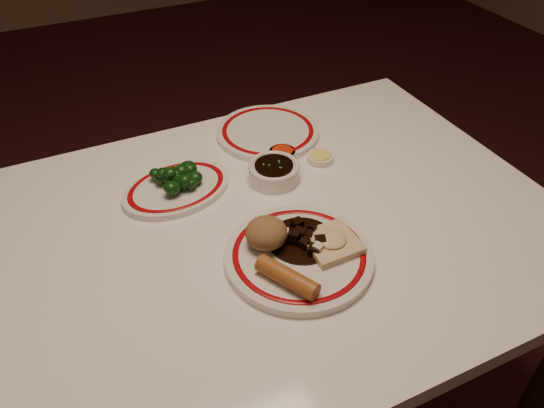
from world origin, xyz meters
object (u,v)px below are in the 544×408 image
at_px(main_plate, 299,256).
at_px(fried_wonton, 331,242).
at_px(broccoli_plate, 177,188).
at_px(stirfry_heap, 302,237).
at_px(broccoli_pile, 178,177).
at_px(spring_roll, 287,277).
at_px(rice_mound, 266,233).
at_px(dining_table, 274,253).
at_px(soy_bowl, 274,173).

distance_m(main_plate, fried_wonton, 0.07).
bearing_deg(main_plate, broccoli_plate, 115.72).
bearing_deg(stirfry_heap, broccoli_pile, 119.90).
bearing_deg(spring_roll, rice_mound, 57.54).
height_order(rice_mound, spring_roll, rice_mound).
height_order(fried_wonton, broccoli_plate, fried_wonton).
xyz_separation_m(main_plate, stirfry_heap, (0.02, 0.03, 0.02)).
bearing_deg(rice_mound, main_plate, -47.20).
bearing_deg(stirfry_heap, dining_table, 99.81).
distance_m(main_plate, broccoli_pile, 0.34).
xyz_separation_m(dining_table, fried_wonton, (0.06, -0.13, 0.12)).
relative_size(rice_mound, stirfry_heap, 0.61).
xyz_separation_m(broccoli_plate, soy_bowl, (0.22, -0.05, 0.01)).
height_order(dining_table, broccoli_pile, broccoli_pile).
bearing_deg(dining_table, fried_wonton, -64.95).
bearing_deg(broccoli_plate, spring_roll, -75.86).
relative_size(dining_table, main_plate, 3.79).
relative_size(rice_mound, broccoli_plate, 0.29).
bearing_deg(main_plate, stirfry_heap, 53.57).
bearing_deg(dining_table, rice_mound, -125.02).
distance_m(main_plate, stirfry_heap, 0.04).
bearing_deg(stirfry_heap, soy_bowl, 78.06).
bearing_deg(fried_wonton, stirfry_heap, 140.26).
bearing_deg(spring_roll, main_plate, 19.58).
height_order(main_plate, stirfry_heap, stirfry_heap).
distance_m(rice_mound, soy_bowl, 0.23).
height_order(main_plate, spring_roll, spring_roll).
relative_size(broccoli_plate, broccoli_pile, 2.62).
xyz_separation_m(rice_mound, spring_roll, (-0.01, -0.11, -0.01)).
height_order(main_plate, broccoli_pile, broccoli_pile).
relative_size(main_plate, soy_bowl, 2.74).
distance_m(rice_mound, broccoli_plate, 0.28).
height_order(main_plate, soy_bowl, soy_bowl).
bearing_deg(broccoli_pile, soy_bowl, -14.56).
height_order(fried_wonton, broccoli_pile, broccoli_pile).
relative_size(broccoli_pile, soy_bowl, 0.92).
relative_size(main_plate, broccoli_pile, 2.99).
bearing_deg(soy_bowl, rice_mound, -119.17).
height_order(dining_table, stirfry_heap, stirfry_heap).
bearing_deg(broccoli_pile, main_plate, -65.46).
xyz_separation_m(main_plate, rice_mound, (-0.05, 0.05, 0.04)).
relative_size(rice_mound, broccoli_pile, 0.77).
relative_size(spring_roll, broccoli_pile, 1.16).
relative_size(spring_roll, broccoli_plate, 0.44).
xyz_separation_m(rice_mound, soy_bowl, (0.11, 0.20, -0.03)).
bearing_deg(fried_wonton, broccoli_pile, 122.97).
bearing_deg(broccoli_plate, stirfry_heap, -58.90).
bearing_deg(stirfry_heap, fried_wonton, -39.74).
distance_m(dining_table, stirfry_heap, 0.15).
height_order(fried_wonton, stirfry_heap, stirfry_heap).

